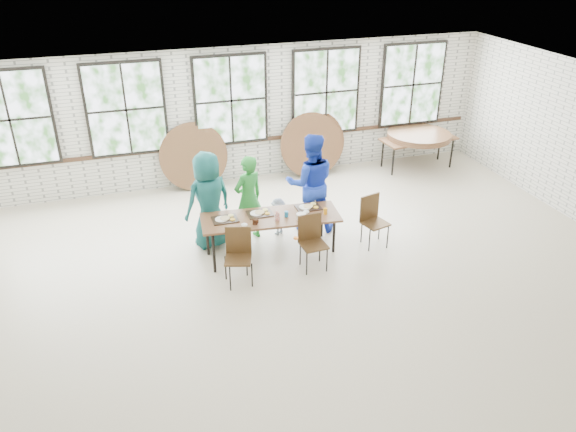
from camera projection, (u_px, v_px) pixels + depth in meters
name	position (u px, v px, depth m)	size (l,w,h in m)	color
room	(231.00, 102.00, 12.13)	(12.00, 12.00, 12.00)	#C2B59A
dining_table	(271.00, 219.00, 9.76)	(2.47, 1.04, 0.74)	brown
chair_near_left	(238.00, 251.00, 9.07)	(0.52, 0.51, 0.95)	#472F17
chair_near_right	(312.00, 237.00, 9.47)	(0.44, 0.43, 0.95)	#472F17
chair_spare	(372.00, 216.00, 10.15)	(0.51, 0.50, 0.95)	#472F17
adult_teal	(209.00, 200.00, 9.96)	(0.88, 0.57, 1.79)	#195F5A
adult_green	(248.00, 199.00, 10.19)	(0.60, 0.39, 1.65)	#23832E
toddler	(278.00, 216.00, 10.55)	(0.47, 0.27, 0.73)	#152943
adult_blue	(311.00, 183.00, 10.45)	(0.94, 0.73, 1.92)	#1B3ABE
storage_table	(418.00, 140.00, 13.35)	(1.86, 0.91, 0.74)	brown
tabletop_clutter	(276.00, 215.00, 9.74)	(1.98, 0.65, 0.11)	black
round_tops_stacked	(419.00, 135.00, 13.30)	(1.50, 1.50, 0.13)	brown
round_tops_leaning	(275.00, 148.00, 12.74)	(4.31, 0.49, 1.48)	brown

